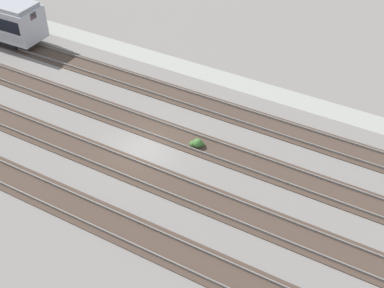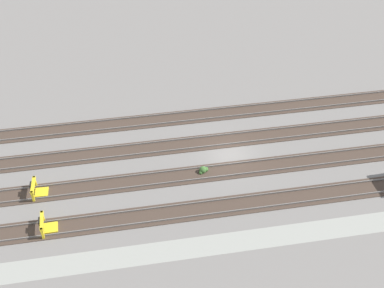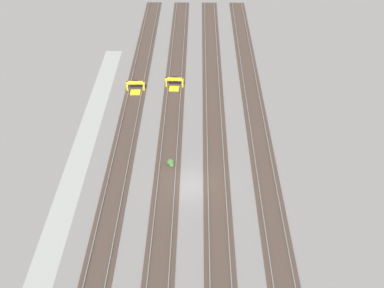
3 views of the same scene
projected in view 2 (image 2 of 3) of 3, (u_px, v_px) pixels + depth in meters
name	position (u px, v px, depth m)	size (l,w,h in m)	color
ground_plane	(230.00, 155.00, 49.19)	(400.00, 400.00, 0.00)	gray
service_walkway	(259.00, 239.00, 41.59)	(54.00, 2.00, 0.01)	#9E9E93
rail_track_nearest	(247.00, 203.00, 44.41)	(90.00, 2.24, 0.21)	#47382D
rail_track_near_inner	(235.00, 170.00, 47.58)	(90.00, 2.24, 0.21)	#47382D
rail_track_middle	(225.00, 140.00, 50.75)	(90.00, 2.24, 0.21)	#47382D
rail_track_far_inner	(216.00, 114.00, 53.92)	(90.00, 2.24, 0.21)	#47382D
bumper_stop_nearest_track	(46.00, 225.00, 41.99)	(1.36, 2.01, 1.22)	yellow
bumper_stop_near_inner_track	(37.00, 189.00, 45.03)	(1.38, 2.01, 1.22)	yellow
weed_clump	(203.00, 170.00, 47.25)	(0.92, 0.70, 0.64)	#427033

